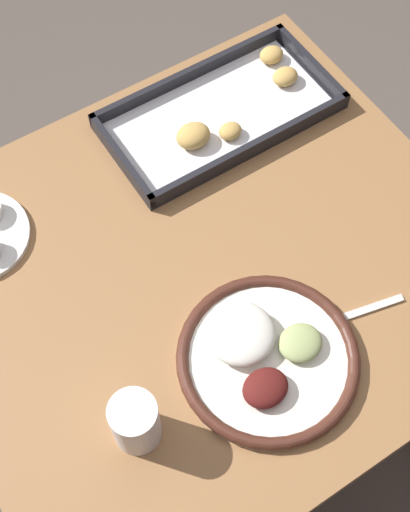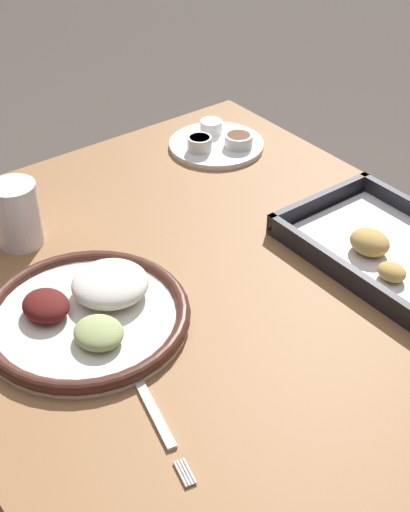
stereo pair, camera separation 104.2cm
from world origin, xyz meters
name	(u,v)px [view 1 (the left image)]	position (x,y,z in m)	size (l,w,h in m)	color
ground_plane	(206,403)	(0.00, 0.00, 0.00)	(8.00, 8.00, 0.00)	#564C44
dining_table	(207,299)	(0.00, 0.00, 0.62)	(0.91, 0.82, 0.75)	olive
dinner_plate	(265,356)	(-0.02, -0.19, 0.77)	(0.28, 0.28, 0.05)	white
fork	(364,311)	(0.16, -0.21, 0.76)	(0.22, 0.06, 0.00)	silver
baking_tray	(223,112)	(0.20, 0.25, 0.77)	(0.43, 0.22, 0.04)	black
drinking_cup	(135,422)	(-0.24, -0.18, 0.81)	(0.07, 0.07, 0.10)	white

